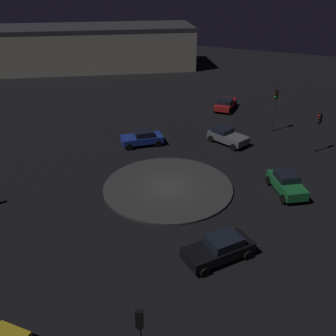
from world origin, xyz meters
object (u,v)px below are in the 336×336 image
traffic_light_north (140,329)px  car_grey (227,136)px  car_black (219,248)px  car_red (225,104)px  traffic_light_southwest (318,125)px  car_blue (142,138)px  car_green (287,183)px  store_building (85,48)px  traffic_light_south (275,102)px

traffic_light_north → car_grey: bearing=-11.8°
car_grey → car_black: bearing=-52.5°
car_red → traffic_light_southwest: 14.08m
car_blue → car_black: car_black is taller
car_black → car_grey: car_black is taller
car_black → traffic_light_north: (0.78, 8.55, 1.97)m
car_grey → car_green: bearing=-24.0°
car_green → car_grey: car_green is taller
car_green → store_building: bearing=-160.0°
traffic_light_southwest → car_grey: bearing=-40.4°
traffic_light_south → traffic_light_southwest: bearing=70.5°
car_green → traffic_light_southwest: (-1.23, -8.69, 1.91)m
car_black → traffic_light_southwest: (-3.67, -18.19, 1.96)m
traffic_light_southwest → car_green: bearing=31.7°
car_red → traffic_light_north: 35.74m
traffic_light_north → traffic_light_southwest: bearing=-29.4°
car_blue → store_building: (23.48, -24.64, 2.69)m
car_black → car_grey: size_ratio=1.04×
car_blue → store_building: bearing=93.3°
car_green → car_black: size_ratio=0.95×
car_black → traffic_light_southwest: size_ratio=1.18×
store_building → traffic_light_north: bearing=94.3°
traffic_light_north → store_building: 57.71m
car_black → car_grey: (4.45, -16.79, -0.01)m
car_blue → traffic_light_south: (-10.94, -8.87, 2.41)m
car_grey → traffic_light_south: (-3.46, -5.05, 2.42)m
store_building → car_black: bearing=100.7°
car_grey → traffic_light_southwest: bearing=32.4°
car_red → car_grey: (-3.08, 9.69, 0.01)m
car_red → car_grey: bearing=-165.4°
car_red → car_grey: car_grey is taller
store_building → car_green: bearing=110.8°
car_grey → store_building: size_ratio=0.12×
car_black → store_building: store_building is taller
car_grey → traffic_light_north: size_ratio=1.13×
car_grey → store_building: 37.40m
car_blue → traffic_light_north: size_ratio=1.10×
car_grey → traffic_light_south: traffic_light_south is taller
car_red → car_grey: 10.17m
car_green → traffic_light_north: size_ratio=1.12×
car_green → car_grey: 10.03m
car_red → traffic_light_south: bearing=-128.4°
car_blue → traffic_light_southwest: 16.57m
car_green → store_building: store_building is taller
traffic_light_north → store_building: bearing=16.9°
traffic_light_south → car_red: bearing=-106.8°
car_blue → car_red: 14.21m
store_building → car_grey: bearing=113.5°
car_blue → car_black: 17.62m
car_black → car_grey: 17.37m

